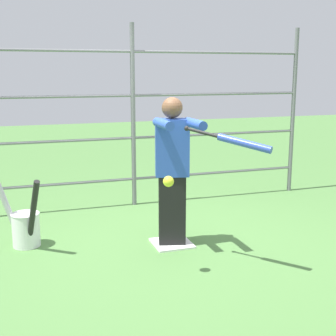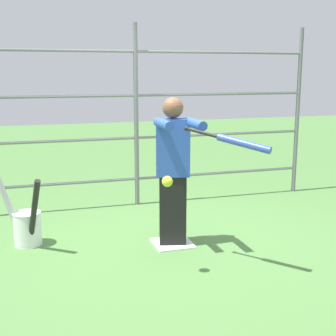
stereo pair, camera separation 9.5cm
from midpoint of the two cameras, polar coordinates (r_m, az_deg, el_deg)
name	(u,v)px [view 2 (the right image)]	position (r m, az deg, el deg)	size (l,w,h in m)	color
ground_plane	(173,244)	(5.04, 1.11, -9.27)	(24.00, 24.00, 0.00)	#4C7A3D
home_plate	(173,243)	(5.03, 1.11, -9.17)	(0.40, 0.40, 0.02)	white
fence_backstop	(136,117)	(6.27, -3.46, 6.25)	(4.97, 0.06, 2.42)	slate
batter	(173,167)	(4.78, 1.21, 0.08)	(0.39, 0.59, 1.55)	black
baseball_bat_swinging	(236,142)	(4.13, 8.95, 3.20)	(0.59, 0.67, 0.19)	black
softball_in_flight	(167,181)	(4.03, 0.59, -1.65)	(0.10, 0.10, 0.10)	yellow
bat_bucket	(26,225)	(5.14, -16.38, -6.68)	(0.50, 0.56, 0.88)	white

